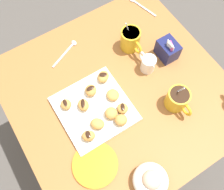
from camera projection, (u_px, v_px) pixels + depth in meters
ground_plane at (116, 137)px, 1.70m from camera, size 8.00×8.00×0.00m
dining_table at (118, 105)px, 1.15m from camera, size 0.85×0.86×0.74m
pastry_plate_square at (94, 109)px, 0.97m from camera, size 0.27×0.27×0.02m
coffee_mug_mustard_left at (131, 39)px, 1.05m from camera, size 0.12×0.08×0.15m
coffee_mug_mustard_right at (178, 99)px, 0.95m from camera, size 0.12×0.09×0.13m
cream_pitcher_white at (148, 63)px, 1.02m from camera, size 0.10×0.06×0.07m
sugar_caddy at (168, 50)px, 1.05m from camera, size 0.09×0.07×0.11m
ice_cream_bowl at (151, 180)px, 0.84m from camera, size 0.12×0.12×0.09m
saucer_orange_left at (95, 164)px, 0.89m from camera, size 0.17×0.17×0.01m
loose_spoon_near_saucer at (139, 5)px, 1.20m from camera, size 0.16×0.05×0.01m
loose_spoon_by_plate at (67, 50)px, 1.09m from camera, size 0.08×0.15×0.01m
beignet_0 at (121, 120)px, 0.93m from camera, size 0.06×0.06×0.04m
beignet_1 at (88, 136)px, 0.90m from camera, size 0.06×0.06×0.04m
chocolate_drizzle_1 at (88, 134)px, 0.88m from camera, size 0.03×0.02×0.00m
beignet_2 at (111, 113)px, 0.94m from camera, size 0.07×0.07×0.04m
beignet_3 at (103, 77)px, 1.00m from camera, size 0.07×0.07×0.03m
chocolate_drizzle_3 at (103, 75)px, 0.99m from camera, size 0.03×0.04×0.00m
beignet_4 at (113, 95)px, 0.97m from camera, size 0.05×0.05×0.03m
beignet_5 at (123, 109)px, 0.95m from camera, size 0.06×0.06×0.03m
chocolate_drizzle_5 at (123, 107)px, 0.93m from camera, size 0.03×0.03×0.00m
beignet_6 at (97, 124)px, 0.93m from camera, size 0.07×0.07×0.03m
beignet_7 at (91, 90)px, 0.98m from camera, size 0.07×0.06×0.04m
chocolate_drizzle_7 at (90, 88)px, 0.96m from camera, size 0.02×0.03×0.00m
beignet_8 at (66, 105)px, 0.96m from camera, size 0.05×0.05×0.03m
chocolate_drizzle_8 at (65, 103)px, 0.94m from camera, size 0.03×0.02×0.00m
beignet_9 at (83, 105)px, 0.95m from camera, size 0.06×0.05×0.04m
chocolate_drizzle_9 at (83, 103)px, 0.94m from camera, size 0.04×0.03×0.00m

